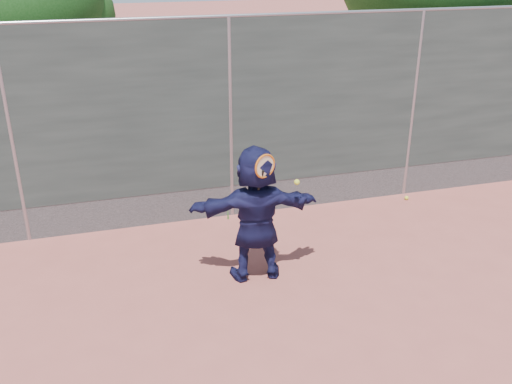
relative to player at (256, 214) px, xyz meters
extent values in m
plane|color=#9E4C42|center=(0.13, -1.68, -0.87)|extent=(80.00, 80.00, 0.00)
imported|color=#16173E|center=(0.00, 0.00, 0.00)|extent=(1.65, 0.64, 1.74)
sphere|color=#CDD42F|center=(3.05, 1.57, -0.84)|extent=(0.07, 0.07, 0.07)
cube|color=#38423D|center=(0.13, 1.82, 0.88)|extent=(20.00, 0.04, 2.50)
cube|color=slate|center=(0.13, 1.82, -0.62)|extent=(20.00, 0.03, 0.50)
cylinder|color=gray|center=(0.13, 1.82, 2.13)|extent=(20.00, 0.05, 0.05)
cylinder|color=gray|center=(-2.87, 1.82, 0.63)|extent=(0.06, 0.06, 3.00)
cylinder|color=gray|center=(0.13, 1.82, 0.63)|extent=(0.06, 0.06, 3.00)
cylinder|color=gray|center=(3.13, 1.82, 0.63)|extent=(0.06, 0.06, 3.00)
torus|color=#C95D12|center=(0.05, -0.20, 0.69)|extent=(0.28, 0.14, 0.29)
cylinder|color=beige|center=(0.05, -0.20, 0.69)|extent=(0.23, 0.10, 0.25)
cylinder|color=black|center=(0.00, -0.18, 0.49)|extent=(0.08, 0.13, 0.33)
sphere|color=#CDD42F|center=(0.44, -0.21, 0.45)|extent=(0.07, 0.07, 0.07)
cylinder|color=#382314|center=(4.63, 4.02, 0.43)|extent=(0.28, 0.28, 2.60)
cylinder|color=#382314|center=(-2.87, 4.82, 0.23)|extent=(0.28, 0.28, 2.20)
sphere|color=#23561C|center=(-2.87, 4.82, 2.16)|extent=(3.00, 3.00, 3.00)
sphere|color=#23561C|center=(-2.27, 5.02, 1.86)|extent=(2.10, 2.10, 2.10)
cone|color=#387226|center=(0.38, 1.70, -0.74)|extent=(0.03, 0.03, 0.26)
cone|color=#387226|center=(0.68, 1.72, -0.72)|extent=(0.03, 0.03, 0.30)
cone|color=#387226|center=(0.03, 1.68, -0.76)|extent=(0.03, 0.03, 0.22)
camera|label=1|loc=(-1.73, -6.04, 3.02)|focal=40.00mm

